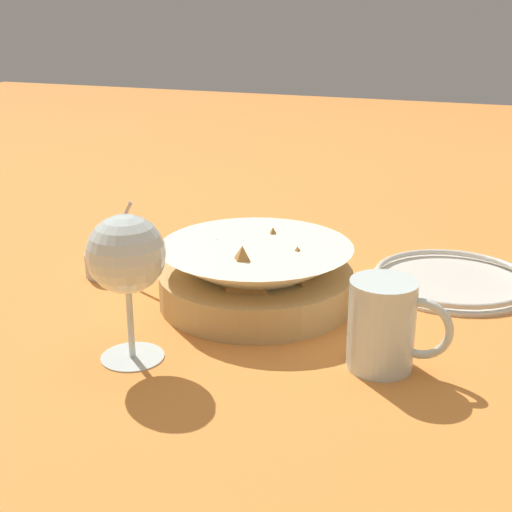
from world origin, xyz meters
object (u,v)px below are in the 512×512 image
at_px(sauce_cup, 111,261).
at_px(beer_mug, 383,328).
at_px(side_plate, 452,279).
at_px(wine_glass, 126,259).
at_px(food_basket, 256,277).

height_order(sauce_cup, beer_mug, sauce_cup).
bearing_deg(side_plate, sauce_cup, -163.87).
bearing_deg(wine_glass, beer_mug, 16.35).
height_order(beer_mug, side_plate, beer_mug).
height_order(food_basket, beer_mug, beer_mug).
relative_size(food_basket, beer_mug, 2.27).
relative_size(beer_mug, side_plate, 0.49).
xyz_separation_m(sauce_cup, wine_glass, (0.15, -0.21, 0.09)).
bearing_deg(beer_mug, food_basket, 148.54).
distance_m(sauce_cup, wine_glass, 0.28).
height_order(wine_glass, side_plate, wine_glass).
bearing_deg(wine_glass, sauce_cup, 126.47).
distance_m(food_basket, wine_glass, 0.22).
height_order(food_basket, sauce_cup, sauce_cup).
bearing_deg(wine_glass, food_basket, 68.74).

